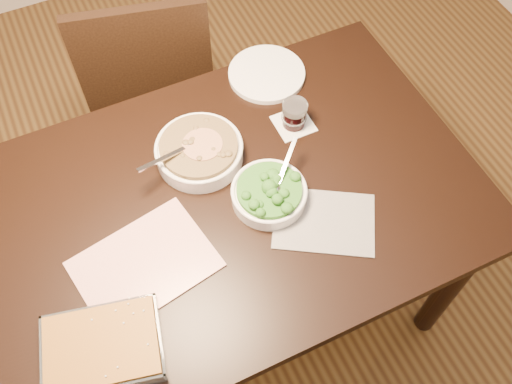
{
  "coord_description": "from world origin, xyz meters",
  "views": [
    {
      "loc": [
        -0.25,
        -0.75,
        2.06
      ],
      "look_at": [
        0.08,
        -0.04,
        0.8
      ],
      "focal_mm": 40.0,
      "sensor_mm": 36.0,
      "label": 1
    }
  ],
  "objects_px": {
    "dinner_plate": "(267,74)",
    "baking_dish": "(103,348)",
    "table": "(223,219)",
    "stew_bowl": "(199,151)",
    "chair_far": "(150,78)",
    "wine_tumbler": "(294,114)",
    "broccoli_bowl": "(269,193)"
  },
  "relations": [
    {
      "from": "broccoli_bowl",
      "to": "wine_tumbler",
      "type": "relative_size",
      "value": 2.45
    },
    {
      "from": "baking_dish",
      "to": "dinner_plate",
      "type": "bearing_deg",
      "value": 53.64
    },
    {
      "from": "dinner_plate",
      "to": "chair_far",
      "type": "height_order",
      "value": "chair_far"
    },
    {
      "from": "wine_tumbler",
      "to": "chair_far",
      "type": "xyz_separation_m",
      "value": [
        -0.28,
        0.57,
        -0.28
      ]
    },
    {
      "from": "stew_bowl",
      "to": "broccoli_bowl",
      "type": "bearing_deg",
      "value": -60.19
    },
    {
      "from": "table",
      "to": "baking_dish",
      "type": "bearing_deg",
      "value": -147.53
    },
    {
      "from": "stew_bowl",
      "to": "dinner_plate",
      "type": "height_order",
      "value": "stew_bowl"
    },
    {
      "from": "stew_bowl",
      "to": "chair_far",
      "type": "distance_m",
      "value": 0.63
    },
    {
      "from": "chair_far",
      "to": "stew_bowl",
      "type": "bearing_deg",
      "value": 101.9
    },
    {
      "from": "chair_far",
      "to": "dinner_plate",
      "type": "bearing_deg",
      "value": 141.88
    },
    {
      "from": "wine_tumbler",
      "to": "chair_far",
      "type": "bearing_deg",
      "value": 116.05
    },
    {
      "from": "table",
      "to": "wine_tumbler",
      "type": "xyz_separation_m",
      "value": [
        0.3,
        0.15,
        0.14
      ]
    },
    {
      "from": "stew_bowl",
      "to": "wine_tumbler",
      "type": "bearing_deg",
      "value": -0.64
    },
    {
      "from": "broccoli_bowl",
      "to": "baking_dish",
      "type": "relative_size",
      "value": 0.66
    },
    {
      "from": "broccoli_bowl",
      "to": "dinner_plate",
      "type": "distance_m",
      "value": 0.45
    },
    {
      "from": "wine_tumbler",
      "to": "stew_bowl",
      "type": "bearing_deg",
      "value": 179.36
    },
    {
      "from": "wine_tumbler",
      "to": "baking_dish",
      "type": "bearing_deg",
      "value": -149.61
    },
    {
      "from": "broccoli_bowl",
      "to": "baking_dish",
      "type": "xyz_separation_m",
      "value": [
        -0.52,
        -0.21,
        -0.0
      ]
    },
    {
      "from": "dinner_plate",
      "to": "stew_bowl",
      "type": "bearing_deg",
      "value": -146.42
    },
    {
      "from": "dinner_plate",
      "to": "baking_dish",
      "type": "bearing_deg",
      "value": -139.09
    },
    {
      "from": "table",
      "to": "broccoli_bowl",
      "type": "xyz_separation_m",
      "value": [
        0.12,
        -0.05,
        0.12
      ]
    },
    {
      "from": "table",
      "to": "stew_bowl",
      "type": "bearing_deg",
      "value": 88.74
    },
    {
      "from": "dinner_plate",
      "to": "chair_far",
      "type": "bearing_deg",
      "value": 128.53
    },
    {
      "from": "baking_dish",
      "to": "dinner_plate",
      "type": "xyz_separation_m",
      "value": [
        0.71,
        0.62,
        -0.02
      ]
    },
    {
      "from": "baking_dish",
      "to": "chair_far",
      "type": "distance_m",
      "value": 1.1
    },
    {
      "from": "table",
      "to": "stew_bowl",
      "type": "xyz_separation_m",
      "value": [
        0.0,
        0.16,
        0.13
      ]
    },
    {
      "from": "broccoli_bowl",
      "to": "chair_far",
      "type": "bearing_deg",
      "value": 97.55
    },
    {
      "from": "stew_bowl",
      "to": "wine_tumbler",
      "type": "xyz_separation_m",
      "value": [
        0.29,
        -0.0,
        0.01
      ]
    },
    {
      "from": "broccoli_bowl",
      "to": "dinner_plate",
      "type": "xyz_separation_m",
      "value": [
        0.19,
        0.41,
        -0.02
      ]
    },
    {
      "from": "baking_dish",
      "to": "dinner_plate",
      "type": "distance_m",
      "value": 0.94
    },
    {
      "from": "chair_far",
      "to": "baking_dish",
      "type": "bearing_deg",
      "value": 80.17
    },
    {
      "from": "baking_dish",
      "to": "broccoli_bowl",
      "type": "bearing_deg",
      "value": 34.63
    }
  ]
}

